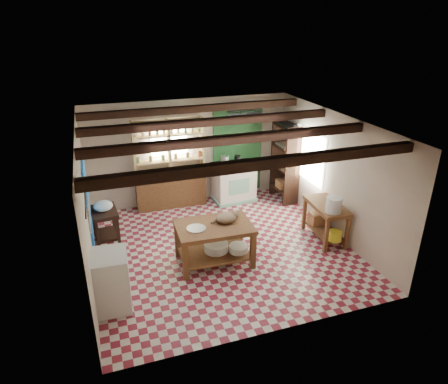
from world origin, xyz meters
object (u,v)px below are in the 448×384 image
object	(u,v)px
work_table	(214,244)
right_counter	(325,222)
white_cabinet	(112,281)
stove	(234,182)
prep_table	(106,226)
cat	(226,218)

from	to	relation	value
work_table	right_counter	xyz separation A→B (m)	(2.47, 0.10, 0.01)
white_cabinet	stove	bearing A→B (deg)	49.28
prep_table	right_counter	bearing A→B (deg)	-21.23
white_cabinet	right_counter	size ratio (longest dim) A/B	0.86
work_table	prep_table	distance (m)	2.39
white_cabinet	work_table	bearing A→B (deg)	24.15
work_table	cat	bearing A→B (deg)	11.31
work_table	prep_table	size ratio (longest dim) A/B	1.91
white_cabinet	cat	world-z (taller)	cat
work_table	stove	world-z (taller)	stove
prep_table	stove	bearing A→B (deg)	15.16
work_table	white_cabinet	size ratio (longest dim) A/B	1.45
white_cabinet	right_counter	bearing A→B (deg)	14.41
white_cabinet	cat	xyz separation A→B (m)	(2.18, 0.75, 0.41)
stove	right_counter	world-z (taller)	stove
work_table	prep_table	bearing A→B (deg)	145.40
prep_table	white_cabinet	size ratio (longest dim) A/B	0.76
stove	work_table	bearing A→B (deg)	-121.64
work_table	cat	world-z (taller)	cat
stove	white_cabinet	distance (m)	4.62
work_table	prep_table	world-z (taller)	work_table
prep_table	right_counter	world-z (taller)	right_counter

